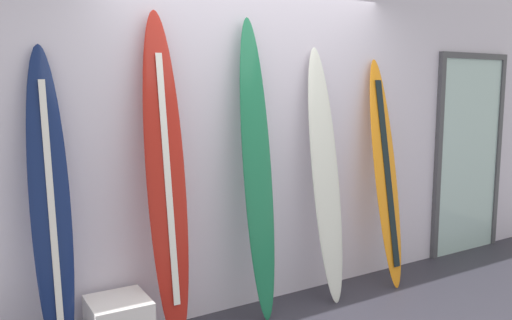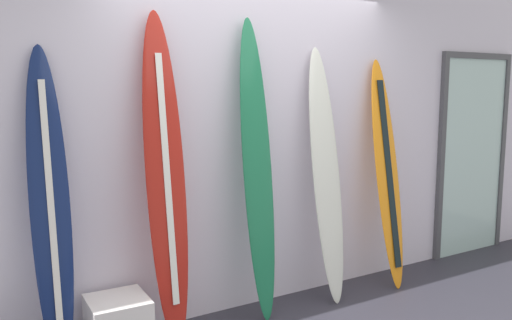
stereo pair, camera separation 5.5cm
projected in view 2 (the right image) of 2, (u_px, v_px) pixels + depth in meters
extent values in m
cube|color=silver|center=(250.00, 132.00, 4.24)|extent=(7.20, 0.20, 2.80)
ellipsoid|color=navy|center=(50.00, 209.00, 3.25)|extent=(0.24, 0.31, 2.02)
cube|color=silver|center=(51.00, 210.00, 3.22)|extent=(0.04, 0.21, 1.58)
ellipsoid|color=#AE1F16|center=(166.00, 179.00, 3.57)|extent=(0.28, 0.37, 2.28)
cube|color=white|center=(167.00, 179.00, 3.54)|extent=(0.05, 0.24, 1.68)
ellipsoid|color=#1D7149|center=(258.00, 170.00, 3.95)|extent=(0.26, 0.35, 2.28)
cone|color=black|center=(263.00, 293.00, 4.02)|extent=(0.07, 0.08, 0.11)
ellipsoid|color=silver|center=(326.00, 175.00, 4.30)|extent=(0.28, 0.41, 2.09)
cone|color=black|center=(332.00, 280.00, 4.33)|extent=(0.07, 0.09, 0.11)
ellipsoid|color=orange|center=(387.00, 173.00, 4.64)|extent=(0.26, 0.42, 2.01)
cube|color=black|center=(389.00, 173.00, 4.61)|extent=(0.07, 0.31, 1.62)
cone|color=black|center=(394.00, 268.00, 4.65)|extent=(0.07, 0.09, 0.11)
cube|color=silver|center=(472.00, 157.00, 5.55)|extent=(0.93, 0.02, 2.04)
cube|color=#47474C|center=(441.00, 161.00, 5.29)|extent=(0.06, 0.06, 2.04)
cube|color=#47474C|center=(501.00, 154.00, 5.80)|extent=(0.06, 0.06, 2.04)
cube|color=#47474C|center=(478.00, 56.00, 5.40)|extent=(1.05, 0.06, 0.06)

